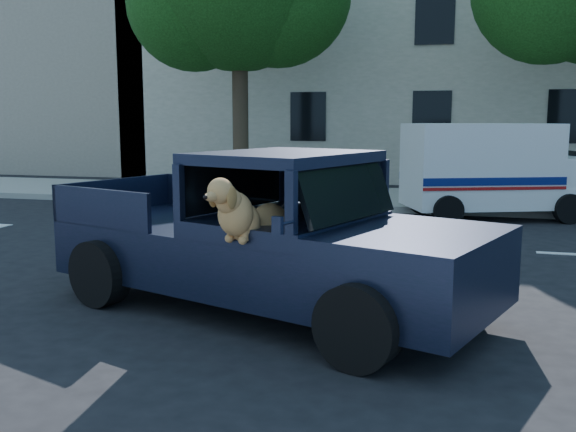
# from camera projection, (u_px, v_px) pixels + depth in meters

# --- Properties ---
(ground) EXTENTS (120.00, 120.00, 0.00)m
(ground) POSITION_uv_depth(u_px,v_px,m) (289.00, 294.00, 7.89)
(ground) COLOR black
(ground) RESTS_ON ground
(far_sidewalk) EXTENTS (60.00, 4.00, 0.15)m
(far_sidewalk) POSITION_uv_depth(u_px,v_px,m) (382.00, 199.00, 16.65)
(far_sidewalk) COLOR gray
(far_sidewalk) RESTS_ON ground
(lane_stripes) EXTENTS (21.60, 0.14, 0.01)m
(lane_stripes) POSITION_uv_depth(u_px,v_px,m) (459.00, 248.00, 10.61)
(lane_stripes) COLOR silver
(lane_stripes) RESTS_ON ground
(building_main) EXTENTS (26.00, 6.00, 9.00)m
(building_main) POSITION_uv_depth(u_px,v_px,m) (497.00, 49.00, 22.17)
(building_main) COLOR beige
(building_main) RESTS_ON ground
(building_left) EXTENTS (12.00, 6.00, 8.00)m
(building_left) POSITION_uv_depth(u_px,v_px,m) (47.00, 74.00, 26.93)
(building_left) COLOR tan
(building_left) RESTS_ON ground
(pickup_truck) EXTENTS (5.34, 3.48, 1.78)m
(pickup_truck) POSITION_uv_depth(u_px,v_px,m) (260.00, 257.00, 7.17)
(pickup_truck) COLOR black
(pickup_truck) RESTS_ON ground
(mail_truck) EXTENTS (4.07, 2.96, 2.03)m
(mail_truck) POSITION_uv_depth(u_px,v_px,m) (490.00, 177.00, 13.71)
(mail_truck) COLOR silver
(mail_truck) RESTS_ON ground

